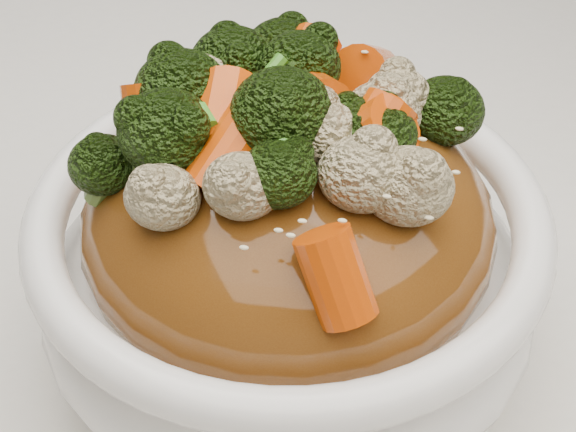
# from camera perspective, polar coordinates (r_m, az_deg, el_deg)

# --- Properties ---
(tablecloth) EXTENTS (1.20, 0.80, 0.04)m
(tablecloth) POSITION_cam_1_polar(r_m,az_deg,el_deg) (0.43, 3.39, -8.05)
(tablecloth) COLOR white
(tablecloth) RESTS_ON dining_table
(bowl) EXTENTS (0.24, 0.24, 0.08)m
(bowl) POSITION_cam_1_polar(r_m,az_deg,el_deg) (0.37, -0.00, -3.63)
(bowl) COLOR white
(bowl) RESTS_ON tablecloth
(sauce_base) EXTENTS (0.19, 0.19, 0.09)m
(sauce_base) POSITION_cam_1_polar(r_m,az_deg,el_deg) (0.35, 0.00, -0.35)
(sauce_base) COLOR #603510
(sauce_base) RESTS_ON bowl
(carrots) EXTENTS (0.19, 0.19, 0.05)m
(carrots) POSITION_cam_1_polar(r_m,az_deg,el_deg) (0.32, 0.00, 7.81)
(carrots) COLOR #CF4606
(carrots) RESTS_ON sauce_base
(broccoli) EXTENTS (0.19, 0.19, 0.04)m
(broccoli) POSITION_cam_1_polar(r_m,az_deg,el_deg) (0.32, 0.00, 7.66)
(broccoli) COLOR black
(broccoli) RESTS_ON sauce_base
(cauliflower) EXTENTS (0.19, 0.19, 0.03)m
(cauliflower) POSITION_cam_1_polar(r_m,az_deg,el_deg) (0.32, 0.00, 7.37)
(cauliflower) COLOR tan
(cauliflower) RESTS_ON sauce_base
(scallions) EXTENTS (0.14, 0.14, 0.02)m
(scallions) POSITION_cam_1_polar(r_m,az_deg,el_deg) (0.32, 0.00, 7.95)
(scallions) COLOR #3C8C20
(scallions) RESTS_ON sauce_base
(sesame_seeds) EXTENTS (0.17, 0.17, 0.01)m
(sesame_seeds) POSITION_cam_1_polar(r_m,az_deg,el_deg) (0.32, 0.00, 7.95)
(sesame_seeds) COLOR beige
(sesame_seeds) RESTS_ON sauce_base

